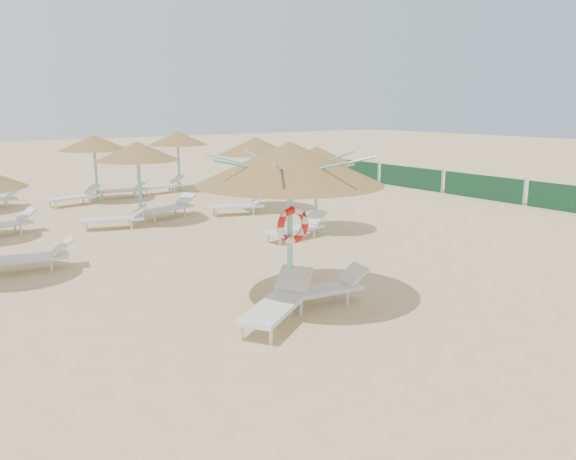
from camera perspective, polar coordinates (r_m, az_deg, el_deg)
ground at (r=10.96m, az=1.75°, el=-7.98°), size 120.00×120.00×0.00m
main_palapa at (r=10.57m, az=0.19°, el=6.76°), size 3.56×3.56×3.19m
lounger_main_a at (r=10.22m, az=-0.93°, el=-7.29°), size 2.17×1.71×0.79m
lounger_main_b at (r=11.12m, az=3.76°, el=-5.89°), size 1.96×0.84×0.69m
palapa_field at (r=20.41m, az=-17.46°, el=7.62°), size 13.34×13.15×2.71m
windbreak_fence at (r=27.37m, az=12.33°, el=5.24°), size 0.08×19.84×1.10m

